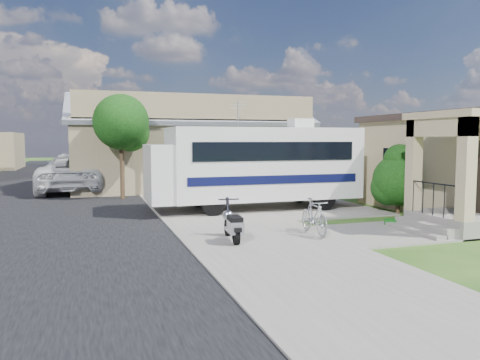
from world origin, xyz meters
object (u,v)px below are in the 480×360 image
object	(u,v)px
motorhome	(256,164)
shrub	(399,178)
pickup_truck	(73,174)
van	(71,167)
bicycle	(314,219)
garden_hose	(391,223)
scooter	(233,225)

from	to	relation	value
motorhome	shrub	distance (m)	5.13
motorhome	pickup_truck	bearing A→B (deg)	127.87
pickup_truck	van	xyz separation A→B (m)	(-0.32, 7.34, -0.06)
pickup_truck	van	distance (m)	7.35
bicycle	garden_hose	distance (m)	2.97
garden_hose	bicycle	bearing A→B (deg)	-168.56
motorhome	bicycle	xyz separation A→B (m)	(-0.13, -4.97, -1.23)
scooter	motorhome	bearing A→B (deg)	69.65
van	motorhome	bearing A→B (deg)	-56.12
van	garden_hose	size ratio (longest dim) A/B	14.26
van	garden_hose	world-z (taller)	van
bicycle	pickup_truck	xyz separation A→B (m)	(-6.53, 13.54, 0.42)
van	scooter	bearing A→B (deg)	-67.70
bicycle	pickup_truck	size ratio (longest dim) A/B	0.25
shrub	bicycle	size ratio (longest dim) A/B	1.53
pickup_truck	motorhome	bearing A→B (deg)	129.87
motorhome	van	bearing A→B (deg)	113.69
garden_hose	van	bearing A→B (deg)	115.64
scooter	garden_hose	xyz separation A→B (m)	(5.23, 0.70, -0.37)
scooter	bicycle	size ratio (longest dim) A/B	0.98
bicycle	motorhome	bearing A→B (deg)	90.83
shrub	van	world-z (taller)	shrub
motorhome	bicycle	distance (m)	5.13
shrub	scooter	xyz separation A→B (m)	(-7.06, -2.83, -0.79)
shrub	bicycle	bearing A→B (deg)	-150.11
motorhome	van	size ratio (longest dim) A/B	1.34
scooter	shrub	bearing A→B (deg)	27.38
pickup_truck	van	bearing A→B (deg)	-85.52
shrub	pickup_truck	distance (m)	15.62
motorhome	scooter	xyz separation A→B (m)	(-2.47, -5.09, -1.25)
garden_hose	pickup_truck	bearing A→B (deg)	126.02
shrub	bicycle	distance (m)	5.50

